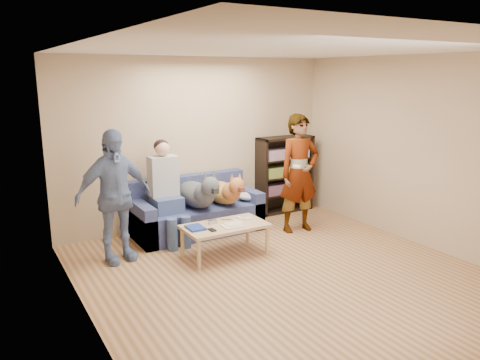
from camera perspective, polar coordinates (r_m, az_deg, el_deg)
ground at (r=5.63m, az=6.33°, el=-11.86°), size 5.00×5.00×0.00m
ceiling at (r=5.12m, az=7.07°, el=15.60°), size 5.00×5.00×0.00m
wall_back at (r=7.34m, az=-5.16°, el=4.62°), size 4.50×0.00×4.50m
wall_left at (r=4.29m, az=-18.11°, el=-1.93°), size 0.00×5.00×5.00m
wall_right at (r=6.80m, az=22.03°, el=3.07°), size 0.00×5.00×5.00m
blanket at (r=7.27m, az=1.17°, el=-1.89°), size 0.39×0.33×0.14m
person_standing_right at (r=7.04m, az=7.23°, el=0.79°), size 0.68×0.48×1.77m
person_standing_left at (r=6.05m, az=-15.12°, el=-1.93°), size 1.05×0.57×1.70m
held_controller at (r=6.73m, az=6.96°, el=1.68°), size 0.07×0.13×0.03m
notebook_blue at (r=6.00m, az=-5.45°, el=-5.81°), size 0.20×0.26×0.03m
papers at (r=6.07m, az=-0.98°, el=-5.58°), size 0.26×0.20×0.02m
magazine at (r=6.09m, az=-0.83°, el=-5.36°), size 0.22×0.17×0.01m
camera_silver at (r=6.17m, az=-3.37°, el=-5.11°), size 0.11×0.06×0.05m
controller_a at (r=6.34m, az=-0.05°, el=-4.69°), size 0.04×0.13×0.03m
controller_b at (r=6.31m, az=0.94°, el=-4.76°), size 0.09×0.06×0.03m
headphone_cup_a at (r=6.20m, az=-0.13°, el=-5.13°), size 0.07×0.07×0.02m
headphone_cup_b at (r=6.27m, az=-0.50°, el=-4.94°), size 0.07×0.07×0.02m
pen_orange at (r=5.99m, az=-1.28°, el=-5.87°), size 0.13×0.06×0.01m
pen_black at (r=6.33m, az=-1.68°, el=-4.81°), size 0.13×0.08×0.01m
wallet at (r=5.92m, az=-3.43°, el=-6.09°), size 0.07×0.12×0.02m
sofa at (r=7.10m, az=-5.42°, el=-4.10°), size 1.90×0.85×0.82m
person_seated at (r=6.67m, az=-8.99°, el=-0.94°), size 0.40×0.73×1.47m
dog_gray at (r=6.83m, az=-5.11°, el=-1.63°), size 0.42×1.25×0.61m
dog_tan at (r=7.00m, az=-1.89°, el=-1.43°), size 0.37×1.15×0.54m
coffee_table at (r=6.14m, az=-1.85°, el=-5.87°), size 1.10×0.60×0.42m
bookshelf at (r=8.08m, az=5.43°, el=0.91°), size 1.00×0.34×1.30m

